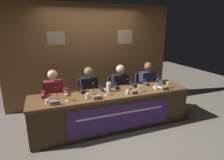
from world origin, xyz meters
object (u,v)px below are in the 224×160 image
panelist_center_right (121,87)px  chair_center_left (88,99)px  water_cup_far_left (47,102)px  panelist_far_right (149,84)px  nameplate_center_right (135,92)px  nameplate_far_left (55,103)px  microphone_center_right (129,86)px  nameplate_center_left (98,97)px  conference_table (114,105)px  nameplate_far_right (165,88)px  juice_glass_far_left (66,96)px  water_cup_center_left (87,96)px  water_pitcher_central (109,87)px  water_cup_center_right (128,92)px  water_cup_far_right (156,87)px  juice_glass_far_right (168,84)px  chair_far_left (55,104)px  microphone_far_left (57,95)px  panelist_center_left (90,91)px  microphone_center_left (94,91)px  juice_glass_center_right (139,88)px  juice_glass_center_left (105,91)px  panelist_far_left (54,95)px  microphone_far_right (159,82)px  chair_far_right (144,92)px  document_stack_far_right (159,87)px  chair_center_right (118,95)px

panelist_center_right → chair_center_left: bearing=164.8°
water_cup_far_left → panelist_far_right: size_ratio=0.07×
chair_center_left → nameplate_center_right: chair_center_left is taller
nameplate_far_left → microphone_center_right: microphone_center_right is taller
microphone_center_right → nameplate_center_left: bearing=-159.0°
conference_table → nameplate_far_right: bearing=-8.7°
juice_glass_far_left → water_cup_center_left: (0.38, -0.01, -0.05)m
nameplate_far_right → water_pitcher_central: size_ratio=0.86×
water_cup_center_right → water_cup_far_right: size_ratio=1.00×
water_cup_far_left → chair_center_left: (0.89, 0.76, -0.36)m
water_cup_far_left → juice_glass_far_right: 2.48m
chair_far_left → microphone_far_left: microphone_far_left is taller
conference_table → microphone_center_right: bearing=17.7°
juice_glass_far_left → panelist_center_left: (0.56, 0.53, -0.13)m
microphone_center_left → juice_glass_center_right: bearing=-9.9°
chair_center_left → nameplate_far_right: 1.73m
water_cup_center_left → nameplate_center_right: water_cup_center_left is taller
panelist_center_left → water_cup_far_left: bearing=-147.8°
juice_glass_center_left → nameplate_center_right: 0.58m
chair_center_left → panelist_center_right: bearing=-15.2°
panelist_center_right → juice_glass_center_right: size_ratio=9.82×
panelist_center_right → microphone_center_right: (0.03, -0.36, 0.12)m
panelist_far_left → nameplate_center_right: size_ratio=8.09×
conference_table → nameplate_far_left: size_ratio=17.12×
panelist_center_right → juice_glass_far_right: size_ratio=9.82×
juice_glass_center_left → panelist_center_right: 0.77m
microphone_far_right → microphone_center_left: bearing=-178.2°
juice_glass_center_right → nameplate_far_right: bearing=-9.2°
juice_glass_far_left → chair_center_left: (0.56, 0.73, -0.41)m
panelist_center_right → nameplate_center_right: size_ratio=8.09×
microphone_far_right → water_pitcher_central: (-1.20, 0.03, 0.02)m
chair_far_left → water_cup_far_right: chair_far_left is taller
juice_glass_far_right → juice_glass_center_right: bearing=179.9°
chair_far_right → document_stack_far_right: (-0.06, -0.69, 0.33)m
panelist_far_left → microphone_center_left: 0.84m
panelist_far_left → microphone_center_right: (1.50, -0.36, 0.12)m
chair_center_right → water_pitcher_central: bearing=-128.2°
microphone_far_left → panelist_center_right: panelist_center_right is taller
microphone_center_left → juice_glass_center_right: microphone_center_left is taller
conference_table → juice_glass_far_right: 1.26m
panelist_center_right → nameplate_center_right: (0.01, -0.64, 0.09)m
water_cup_center_right → microphone_far_right: (0.90, 0.24, 0.04)m
water_cup_center_right → panelist_far_right: (0.86, 0.60, -0.09)m
nameplate_center_left → water_cup_far_left: bearing=173.1°
chair_center_right → water_pitcher_central: (-0.42, -0.53, 0.42)m
nameplate_far_left → panelist_center_right: (1.50, 0.64, -0.09)m
chair_far_right → juice_glass_far_right: 0.87m
water_cup_far_left → microphone_center_left: microphone_center_left is taller
microphone_far_right → chair_center_left: bearing=159.8°
panelist_far_left → water_cup_far_right: 2.10m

